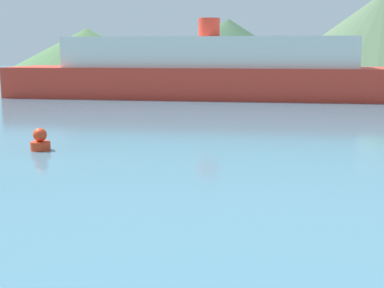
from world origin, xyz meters
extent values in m
cube|color=red|center=(-9.99, 43.32, 1.31)|extent=(35.97, 14.39, 2.63)
cube|color=silver|center=(-9.99, 43.32, 3.91)|extent=(25.40, 11.16, 2.57)
cylinder|color=red|center=(-9.99, 43.32, 6.00)|extent=(1.85, 1.85, 1.60)
cylinder|color=red|center=(-8.18, 16.82, 0.18)|extent=(0.80, 0.80, 0.36)
sphere|color=red|center=(-8.18, 16.82, 0.64)|extent=(0.56, 0.56, 0.56)
cone|color=#476B42|center=(-57.29, 100.10, 4.40)|extent=(33.86, 33.86, 8.81)
cone|color=#38563D|center=(-26.82, 104.16, 5.19)|extent=(33.32, 33.32, 10.39)
cone|color=#4C6647|center=(2.73, 99.24, 7.07)|extent=(38.98, 38.98, 14.14)
camera|label=1|loc=(5.31, -1.16, 4.03)|focal=50.00mm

